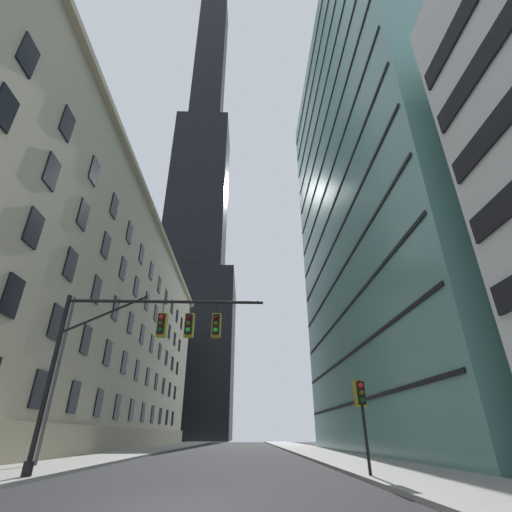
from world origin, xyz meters
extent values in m
cube|color=black|center=(0.00, 0.00, -0.05)|extent=(102.00, 160.00, 0.10)
cube|color=#BCAF93|center=(-18.57, 31.03, 14.22)|extent=(15.13, 74.05, 28.44)
cube|color=tan|center=(-10.75, 31.03, 27.74)|extent=(0.70, 74.05, 0.60)
cube|color=tan|center=(-10.85, 31.03, 1.10)|extent=(0.50, 74.05, 2.20)
cube|color=black|center=(-10.95, 13.00, 4.00)|extent=(0.14, 1.40, 2.20)
cube|color=black|center=(-10.95, 18.00, 4.00)|extent=(0.14, 1.40, 2.20)
cube|color=black|center=(-10.95, 23.00, 4.00)|extent=(0.14, 1.40, 2.20)
cube|color=black|center=(-10.95, 28.00, 4.00)|extent=(0.14, 1.40, 2.20)
cube|color=black|center=(-10.95, 33.00, 4.00)|extent=(0.14, 1.40, 2.20)
cube|color=black|center=(-10.95, 38.00, 4.00)|extent=(0.14, 1.40, 2.20)
cube|color=black|center=(-10.95, 43.00, 4.00)|extent=(0.14, 1.40, 2.20)
cube|color=black|center=(-10.95, 48.00, 4.00)|extent=(0.14, 1.40, 2.20)
cube|color=black|center=(-10.95, 53.00, 4.00)|extent=(0.14, 1.40, 2.20)
cube|color=black|center=(-10.95, 58.00, 4.00)|extent=(0.14, 1.40, 2.20)
cube|color=black|center=(-10.95, 8.00, 8.20)|extent=(0.14, 1.40, 2.20)
cube|color=black|center=(-10.95, 13.00, 8.20)|extent=(0.14, 1.40, 2.20)
cube|color=black|center=(-10.95, 18.00, 8.20)|extent=(0.14, 1.40, 2.20)
cube|color=black|center=(-10.95, 23.00, 8.20)|extent=(0.14, 1.40, 2.20)
cube|color=black|center=(-10.95, 28.00, 8.20)|extent=(0.14, 1.40, 2.20)
cube|color=black|center=(-10.95, 33.00, 8.20)|extent=(0.14, 1.40, 2.20)
cube|color=black|center=(-10.95, 38.00, 8.20)|extent=(0.14, 1.40, 2.20)
cube|color=black|center=(-10.95, 43.00, 8.20)|extent=(0.14, 1.40, 2.20)
cube|color=black|center=(-10.95, 48.00, 8.20)|extent=(0.14, 1.40, 2.20)
cube|color=black|center=(-10.95, 53.00, 8.20)|extent=(0.14, 1.40, 2.20)
cube|color=black|center=(-10.95, 58.00, 8.20)|extent=(0.14, 1.40, 2.20)
cube|color=black|center=(-10.95, 8.00, 12.40)|extent=(0.14, 1.40, 2.20)
cube|color=black|center=(-10.95, 13.00, 12.40)|extent=(0.14, 1.40, 2.20)
cube|color=black|center=(-10.95, 18.00, 12.40)|extent=(0.14, 1.40, 2.20)
cube|color=black|center=(-10.95, 23.00, 12.40)|extent=(0.14, 1.40, 2.20)
cube|color=black|center=(-10.95, 28.00, 12.40)|extent=(0.14, 1.40, 2.20)
cube|color=black|center=(-10.95, 33.00, 12.40)|extent=(0.14, 1.40, 2.20)
cube|color=black|center=(-10.95, 38.00, 12.40)|extent=(0.14, 1.40, 2.20)
cube|color=black|center=(-10.95, 43.00, 12.40)|extent=(0.14, 1.40, 2.20)
cube|color=black|center=(-10.95, 48.00, 12.40)|extent=(0.14, 1.40, 2.20)
cube|color=black|center=(-10.95, 53.00, 12.40)|extent=(0.14, 1.40, 2.20)
cube|color=black|center=(-10.95, 58.00, 12.40)|extent=(0.14, 1.40, 2.20)
cube|color=black|center=(-10.95, 3.00, 16.60)|extent=(0.14, 1.40, 2.20)
cube|color=black|center=(-10.95, 8.00, 16.60)|extent=(0.14, 1.40, 2.20)
cube|color=black|center=(-10.95, 13.00, 16.60)|extent=(0.14, 1.40, 2.20)
cube|color=black|center=(-10.95, 18.00, 16.60)|extent=(0.14, 1.40, 2.20)
cube|color=black|center=(-10.95, 23.00, 16.60)|extent=(0.14, 1.40, 2.20)
cube|color=black|center=(-10.95, 28.00, 16.60)|extent=(0.14, 1.40, 2.20)
cube|color=black|center=(-10.95, 33.00, 16.60)|extent=(0.14, 1.40, 2.20)
cube|color=black|center=(-10.95, 38.00, 16.60)|extent=(0.14, 1.40, 2.20)
cube|color=black|center=(-10.95, 43.00, 16.60)|extent=(0.14, 1.40, 2.20)
cube|color=black|center=(-10.95, 48.00, 16.60)|extent=(0.14, 1.40, 2.20)
cube|color=black|center=(-10.95, 53.00, 16.60)|extent=(0.14, 1.40, 2.20)
cube|color=black|center=(-10.95, 58.00, 16.60)|extent=(0.14, 1.40, 2.20)
cube|color=black|center=(-10.95, 3.00, 20.80)|extent=(0.14, 1.40, 2.20)
cube|color=black|center=(-10.95, 8.00, 20.80)|extent=(0.14, 1.40, 2.20)
cube|color=black|center=(-10.95, 13.00, 20.80)|extent=(0.14, 1.40, 2.20)
cube|color=black|center=(-10.95, 18.00, 20.80)|extent=(0.14, 1.40, 2.20)
cube|color=black|center=(-10.95, 23.00, 20.80)|extent=(0.14, 1.40, 2.20)
cube|color=black|center=(-10.95, 28.00, 20.80)|extent=(0.14, 1.40, 2.20)
cube|color=black|center=(-10.95, 33.00, 20.80)|extent=(0.14, 1.40, 2.20)
cube|color=black|center=(-10.95, 38.00, 20.80)|extent=(0.14, 1.40, 2.20)
cube|color=black|center=(-10.95, 43.00, 20.80)|extent=(0.14, 1.40, 2.20)
cube|color=black|center=(-10.95, 48.00, 20.80)|extent=(0.14, 1.40, 2.20)
cube|color=black|center=(-10.95, 53.00, 20.80)|extent=(0.14, 1.40, 2.20)
cube|color=black|center=(-10.95, 58.00, 20.80)|extent=(0.14, 1.40, 2.20)
cube|color=black|center=(-15.87, 96.65, 22.55)|extent=(27.47, 27.47, 45.10)
cube|color=black|center=(-15.87, 96.65, 77.90)|extent=(19.23, 19.23, 65.60)
cube|color=black|center=(-15.87, 96.65, 151.69)|extent=(12.36, 12.36, 82.00)
cube|color=black|center=(10.95, -2.79, 15.00)|extent=(0.16, 9.62, 1.10)
cube|color=slate|center=(20.89, 23.53, 27.59)|extent=(19.78, 37.89, 55.19)
cube|color=black|center=(10.96, 23.53, 4.00)|extent=(0.12, 36.89, 0.24)
cube|color=black|center=(10.96, 23.53, 8.00)|extent=(0.12, 36.89, 0.24)
cube|color=black|center=(10.96, 23.53, 12.00)|extent=(0.12, 36.89, 0.24)
cube|color=black|center=(10.96, 23.53, 16.00)|extent=(0.12, 36.89, 0.24)
cube|color=black|center=(10.96, 23.53, 20.00)|extent=(0.12, 36.89, 0.24)
cube|color=black|center=(10.96, 23.53, 24.00)|extent=(0.12, 36.89, 0.24)
cube|color=black|center=(10.96, 23.53, 28.00)|extent=(0.12, 36.89, 0.24)
cube|color=black|center=(10.96, 23.53, 32.00)|extent=(0.12, 36.89, 0.24)
cube|color=black|center=(10.96, 23.53, 36.00)|extent=(0.12, 36.89, 0.24)
cube|color=black|center=(10.96, 23.53, 40.00)|extent=(0.12, 36.89, 0.24)
cube|color=black|center=(10.96, 23.53, 44.00)|extent=(0.12, 36.89, 0.24)
cube|color=black|center=(10.96, 23.53, 48.00)|extent=(0.12, 36.89, 0.24)
cube|color=black|center=(10.96, 23.53, 52.00)|extent=(0.12, 36.89, 0.24)
cylinder|color=black|center=(-6.45, 5.19, 3.69)|extent=(0.20, 0.20, 7.07)
cylinder|color=black|center=(-6.45, 5.19, 0.40)|extent=(0.36, 0.36, 0.50)
cylinder|color=black|center=(-2.04, 5.19, 6.97)|extent=(8.81, 0.14, 0.14)
cylinder|color=black|center=(-4.69, 5.19, 6.37)|extent=(3.62, 0.10, 1.82)
cylinder|color=black|center=(-2.15, 5.19, 6.67)|extent=(0.04, 0.04, 0.60)
cube|color=black|center=(-2.15, 5.19, 5.92)|extent=(0.30, 0.30, 0.90)
cube|color=olive|center=(-2.15, 5.36, 5.92)|extent=(0.40, 0.40, 1.04)
sphere|color=red|center=(-2.15, 5.03, 6.20)|extent=(0.20, 0.20, 0.20)
sphere|color=#4B3A08|center=(-2.15, 5.03, 5.92)|extent=(0.20, 0.20, 0.20)
sphere|color=#083D10|center=(-2.15, 5.03, 5.64)|extent=(0.20, 0.20, 0.20)
cylinder|color=black|center=(-0.94, 5.19, 6.67)|extent=(0.04, 0.04, 0.60)
cube|color=black|center=(-0.94, 5.19, 5.92)|extent=(0.30, 0.30, 0.90)
cube|color=olive|center=(-0.94, 5.36, 5.92)|extent=(0.40, 0.40, 1.04)
sphere|color=#450808|center=(-0.94, 5.03, 6.20)|extent=(0.20, 0.20, 0.20)
sphere|color=#4B3A08|center=(-0.94, 5.03, 5.92)|extent=(0.20, 0.20, 0.20)
sphere|color=green|center=(-0.94, 5.03, 5.64)|extent=(0.20, 0.20, 0.20)
cylinder|color=black|center=(0.27, 5.19, 6.67)|extent=(0.04, 0.04, 0.60)
cube|color=black|center=(0.27, 5.19, 5.92)|extent=(0.30, 0.30, 0.90)
cube|color=olive|center=(0.27, 5.36, 5.92)|extent=(0.40, 0.40, 1.04)
sphere|color=#450808|center=(0.27, 5.03, 6.20)|extent=(0.20, 0.20, 0.20)
sphere|color=#4B3A08|center=(0.27, 5.03, 5.92)|extent=(0.20, 0.20, 0.20)
sphere|color=green|center=(0.27, 5.03, 5.64)|extent=(0.20, 0.20, 0.20)
cylinder|color=black|center=(6.40, 5.26, 1.87)|extent=(0.12, 0.12, 3.44)
cube|color=black|center=(6.40, 5.26, 3.09)|extent=(0.30, 0.30, 0.90)
cube|color=olive|center=(6.40, 5.43, 3.09)|extent=(0.40, 0.40, 1.04)
sphere|color=red|center=(6.40, 5.10, 3.37)|extent=(0.20, 0.20, 0.20)
sphere|color=#4B3A08|center=(6.40, 5.10, 3.09)|extent=(0.20, 0.20, 0.20)
sphere|color=#083D10|center=(6.40, 5.10, 2.81)|extent=(0.20, 0.20, 0.20)
cylinder|color=#47474C|center=(-8.97, 10.71, 4.62)|extent=(0.18, 0.18, 8.95)
cylinder|color=#47474C|center=(-7.91, 10.71, 8.95)|extent=(2.12, 0.10, 0.10)
ellipsoid|color=#EFE5C6|center=(-6.85, 10.71, 8.85)|extent=(0.56, 0.32, 0.24)
camera|label=1|loc=(1.61, -10.51, 1.54)|focal=25.22mm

